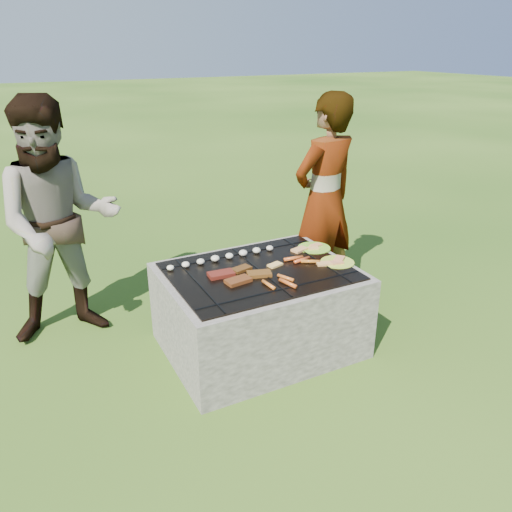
{
  "coord_description": "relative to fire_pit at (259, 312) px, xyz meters",
  "views": [
    {
      "loc": [
        -1.44,
        -2.76,
        2.05
      ],
      "look_at": [
        0.0,
        0.05,
        0.7
      ],
      "focal_mm": 35.0,
      "sensor_mm": 36.0,
      "label": 1
    }
  ],
  "objects": [
    {
      "name": "lawn",
      "position": [
        0.0,
        0.0,
        -0.28
      ],
      "size": [
        60.0,
        60.0,
        0.0
      ],
      "primitive_type": "plane",
      "color": "#234812",
      "rests_on": "ground"
    },
    {
      "name": "pork_slabs",
      "position": [
        -0.17,
        -0.03,
        0.34
      ],
      "size": [
        0.41,
        0.27,
        0.03
      ],
      "color": "maroon",
      "rests_on": "fire_pit"
    },
    {
      "name": "sausages",
      "position": [
        0.19,
        -0.12,
        0.34
      ],
      "size": [
        0.52,
        0.43,
        0.03
      ],
      "color": "orange",
      "rests_on": "fire_pit"
    },
    {
      "name": "bystander",
      "position": [
        -1.16,
        0.83,
        0.6
      ],
      "size": [
        0.9,
        0.73,
        1.76
      ],
      "primitive_type": "imported",
      "rotation": [
        0.0,
        0.0,
        -0.08
      ],
      "color": "#A59289",
      "rests_on": "ground"
    },
    {
      "name": "mushrooms",
      "position": [
        -0.13,
        0.28,
        0.35
      ],
      "size": [
        0.83,
        0.06,
        0.04
      ],
      "color": "white",
      "rests_on": "fire_pit"
    },
    {
      "name": "fire_pit",
      "position": [
        0.0,
        0.0,
        0.0
      ],
      "size": [
        1.3,
        1.0,
        0.62
      ],
      "color": "#A8A095",
      "rests_on": "ground"
    },
    {
      "name": "bread_on_grate",
      "position": [
        0.36,
        0.04,
        0.34
      ],
      "size": [
        0.44,
        0.4,
        0.02
      ],
      "color": "#F1C87B",
      "rests_on": "fire_pit"
    },
    {
      "name": "cook",
      "position": [
        0.87,
        0.5,
        0.58
      ],
      "size": [
        0.7,
        0.53,
        1.72
      ],
      "primitive_type": "imported",
      "rotation": [
        0.0,
        0.0,
        3.34
      ],
      "color": "gray",
      "rests_on": "ground"
    },
    {
      "name": "plate_far",
      "position": [
        0.56,
        0.17,
        0.33
      ],
      "size": [
        0.27,
        0.27,
        0.03
      ],
      "color": "#B1D532",
      "rests_on": "fire_pit"
    },
    {
      "name": "plate_near",
      "position": [
        0.56,
        -0.13,
        0.33
      ],
      "size": [
        0.25,
        0.25,
        0.03
      ],
      "color": "yellow",
      "rests_on": "fire_pit"
    }
  ]
}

